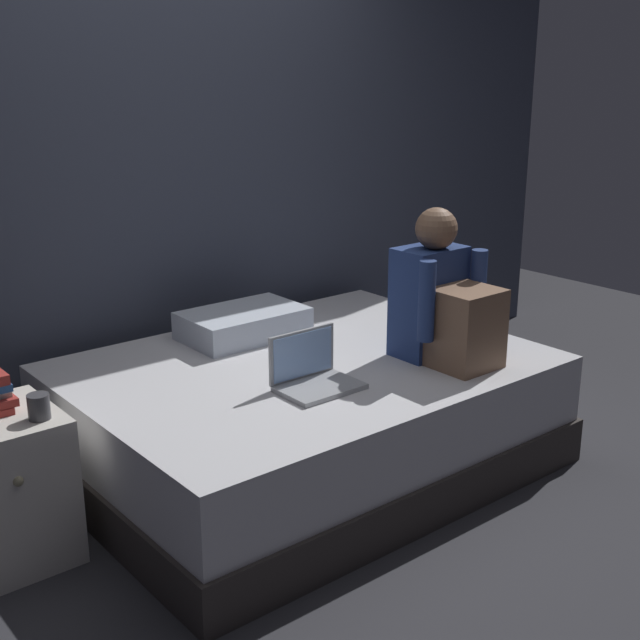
% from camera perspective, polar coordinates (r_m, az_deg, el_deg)
% --- Properties ---
extents(ground_plane, '(8.00, 8.00, 0.00)m').
position_cam_1_polar(ground_plane, '(3.50, -0.47, -12.56)').
color(ground_plane, '#2D2D33').
extents(wall_back, '(5.60, 0.10, 2.70)m').
position_cam_1_polar(wall_back, '(4.06, -11.43, 11.41)').
color(wall_back, '#383D4C').
rests_on(wall_back, ground_plane).
extents(bed, '(2.00, 1.50, 0.50)m').
position_cam_1_polar(bed, '(3.71, -0.99, -6.49)').
color(bed, '#332D2B').
rests_on(bed, ground_plane).
extents(person_sitting, '(0.39, 0.44, 0.66)m').
position_cam_1_polar(person_sitting, '(3.61, 8.44, 1.13)').
color(person_sitting, navy).
rests_on(person_sitting, bed).
extents(laptop, '(0.32, 0.23, 0.22)m').
position_cam_1_polar(laptop, '(3.31, -0.50, -3.70)').
color(laptop, '#9EA0A5').
rests_on(laptop, bed).
extents(pillow, '(0.56, 0.36, 0.13)m').
position_cam_1_polar(pillow, '(3.93, -5.26, -0.23)').
color(pillow, silver).
rests_on(pillow, bed).
extents(mug, '(0.08, 0.08, 0.09)m').
position_cam_1_polar(mug, '(3.05, -18.65, -5.63)').
color(mug, '#3D3D42').
rests_on(mug, nightstand).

